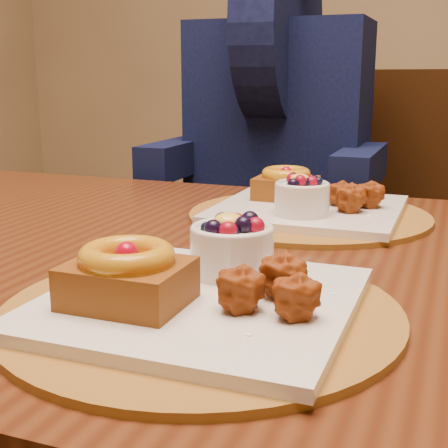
{
  "coord_description": "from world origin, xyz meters",
  "views": [
    {
      "loc": [
        0.29,
        -0.78,
        0.98
      ],
      "look_at": [
        0.08,
        -0.22,
        0.83
      ],
      "focal_mm": 50.0,
      "sensor_mm": 36.0,
      "label": 1
    }
  ],
  "objects": [
    {
      "name": "dining_table",
      "position": [
        0.08,
        -0.05,
        0.68
      ],
      "size": [
        1.6,
        0.9,
        0.76
      ],
      "color": "#3A180A",
      "rests_on": "ground"
    },
    {
      "name": "place_setting_near",
      "position": [
        0.07,
        -0.26,
        0.78
      ],
      "size": [
        0.38,
        0.38,
        0.08
      ],
      "color": "brown",
      "rests_on": "dining_table"
    },
    {
      "name": "place_setting_far",
      "position": [
        0.07,
        0.17,
        0.78
      ],
      "size": [
        0.38,
        0.38,
        0.08
      ],
      "color": "brown",
      "rests_on": "dining_table"
    },
    {
      "name": "chair_far",
      "position": [
        0.11,
        0.83,
        0.55
      ],
      "size": [
        0.61,
        0.61,
        0.99
      ],
      "rotation": [
        0.0,
        0.0,
        -0.34
      ],
      "color": "black",
      "rests_on": "ground"
    },
    {
      "name": "diner",
      "position": [
        -0.13,
        0.71,
        0.91
      ],
      "size": [
        0.52,
        0.5,
        0.85
      ],
      "rotation": [
        0.0,
        0.0,
        -0.09
      ],
      "color": "black",
      "rests_on": "ground"
    }
  ]
}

